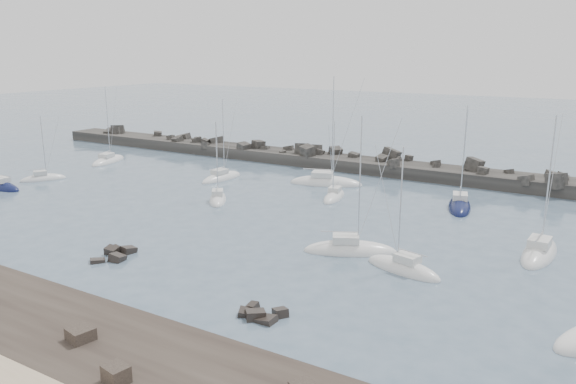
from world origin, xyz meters
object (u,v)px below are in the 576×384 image
Objects in this scene: sailboat_3 at (222,178)px; sailboat_4 at (326,183)px; sailboat_9 at (403,269)px; sailboat_2 at (1,187)px; sailboat_0 at (43,179)px; sailboat_6 at (334,197)px; sailboat_10 at (539,254)px; sailboat_5 at (218,200)px; sailboat_8 at (459,207)px; sailboat_1 at (108,161)px; sailboat_7 at (350,251)px.

sailboat_4 is (14.60, 5.00, 0.01)m from sailboat_3.
sailboat_9 is at bearing -50.76° from sailboat_4.
sailboat_2 is at bearing -137.97° from sailboat_3.
sailboat_6 reaches higher than sailboat_0.
sailboat_9 is at bearing -133.27° from sailboat_10.
sailboat_9 is 13.77m from sailboat_10.
sailboat_3 is 19.06m from sailboat_6.
sailboat_4 is at bearing 18.89° from sailboat_3.
sailboat_5 is at bearing 160.13° from sailboat_9.
sailboat_0 is 0.84× the size of sailboat_2.
sailboat_8 is (19.36, -2.56, 0.00)m from sailboat_4.
sailboat_1 is at bearing 161.90° from sailboat_5.
sailboat_10 is at bearing 8.67° from sailboat_2.
sailboat_1 is at bearing 179.17° from sailboat_3.
sailboat_5 reaches higher than sailboat_0.
sailboat_10 reaches higher than sailboat_5.
sailboat_7 is 6.14m from sailboat_9.
sailboat_4 reaches higher than sailboat_8.
sailboat_5 is 29.60m from sailboat_8.
sailboat_9 is 0.83× the size of sailboat_10.
sailboat_5 is at bearing 159.40° from sailboat_7.
sailboat_7 is at bearing -103.10° from sailboat_8.
sailboat_1 is (-2.43, 14.32, 0.00)m from sailboat_0.
sailboat_1 reaches higher than sailboat_6.
sailboat_5 is at bearing -116.89° from sailboat_4.
sailboat_2 is 45.52m from sailboat_6.
sailboat_1 is 1.01× the size of sailboat_8.
sailboat_4 reaches higher than sailboat_3.
sailboat_4 is 27.39m from sailboat_7.
sailboat_0 is 0.80× the size of sailboat_3.
sailboat_7 reaches higher than sailboat_0.
sailboat_0 is 58.19m from sailboat_8.
sailboat_5 is at bearing 8.01° from sailboat_0.
sailboat_4 reaches higher than sailboat_10.
sailboat_3 is 15.43m from sailboat_4.
sailboat_0 is 14.52m from sailboat_1.
sailboat_6 is (40.90, 12.73, -0.00)m from sailboat_0.
sailboat_7 is at bearing -20.60° from sailboat_5.
sailboat_5 is at bearing 19.24° from sailboat_2.
sailboat_8 is (56.33, 22.61, 0.00)m from sailboat_2.
sailboat_5 is 0.92× the size of sailboat_9.
sailboat_3 is 45.56m from sailboat_10.
sailboat_10 is at bearing -26.63° from sailboat_4.
sailboat_10 is at bearing 28.26° from sailboat_7.
sailboat_8 is at bearing 76.90° from sailboat_7.
sailboat_10 is (66.83, 10.19, 0.01)m from sailboat_2.
sailboat_6 is 24.66m from sailboat_9.
sailboat_6 is at bearing -54.63° from sailboat_4.
sailboat_0 is 66.45m from sailboat_10.
sailboat_1 is at bearing 95.37° from sailboat_2.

